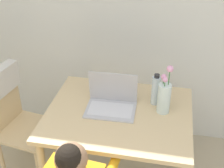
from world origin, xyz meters
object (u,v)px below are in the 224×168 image
at_px(chair_spare, 11,108).
at_px(flower_vase, 164,96).
at_px(water_bottle, 156,90).
at_px(laptop, 112,100).

xyz_separation_m(chair_spare, flower_vase, (1.13, -0.02, 0.26)).
bearing_deg(water_bottle, laptop, -159.51).
distance_m(chair_spare, laptop, 0.81).
bearing_deg(chair_spare, flower_vase, -82.05).
xyz_separation_m(laptop, flower_vase, (0.35, 0.02, 0.07)).
relative_size(chair_spare, laptop, 2.69).
bearing_deg(laptop, water_bottle, 18.56).
bearing_deg(flower_vase, laptop, -176.53).
distance_m(chair_spare, flower_vase, 1.16).
height_order(chair_spare, flower_vase, flower_vase).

